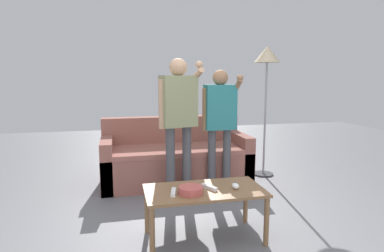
# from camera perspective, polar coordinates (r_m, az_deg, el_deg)

# --- Properties ---
(ground_plane) EXTENTS (12.00, 12.00, 0.00)m
(ground_plane) POSITION_cam_1_polar(r_m,az_deg,el_deg) (3.07, 2.11, -18.06)
(ground_plane) COLOR slate
(couch) EXTENTS (1.89, 0.84, 0.83)m
(couch) POSITION_cam_1_polar(r_m,az_deg,el_deg) (4.35, -2.96, -5.77)
(couch) COLOR brown
(couch) RESTS_ON ground
(coffee_table) EXTENTS (1.00, 0.51, 0.44)m
(coffee_table) POSITION_cam_1_polar(r_m,az_deg,el_deg) (2.80, 2.18, -12.13)
(coffee_table) COLOR brown
(coffee_table) RESTS_ON ground
(snack_bowl) EXTENTS (0.20, 0.20, 0.06)m
(snack_bowl) POSITION_cam_1_polar(r_m,az_deg,el_deg) (2.67, -0.23, -11.19)
(snack_bowl) COLOR #B24C47
(snack_bowl) RESTS_ON coffee_table
(game_remote_nunchuk) EXTENTS (0.06, 0.09, 0.05)m
(game_remote_nunchuk) POSITION_cam_1_polar(r_m,az_deg,el_deg) (2.81, 7.65, -10.37)
(game_remote_nunchuk) COLOR white
(game_remote_nunchuk) RESTS_ON coffee_table
(floor_lamp) EXTENTS (0.35, 0.35, 1.79)m
(floor_lamp) POSITION_cam_1_polar(r_m,az_deg,el_deg) (4.58, 13.03, 10.68)
(floor_lamp) COLOR #2D2D33
(floor_lamp) RESTS_ON ground
(player_center) EXTENTS (0.50, 0.30, 1.58)m
(player_center) POSITION_cam_1_polar(r_m,az_deg,el_deg) (3.63, -2.39, 2.56)
(player_center) COLOR #47474C
(player_center) RESTS_ON ground
(player_right) EXTENTS (0.44, 0.29, 1.46)m
(player_right) POSITION_cam_1_polar(r_m,az_deg,el_deg) (3.85, 4.92, 1.74)
(player_right) COLOR #47474C
(player_right) RESTS_ON ground
(game_remote_wand_near) EXTENTS (0.07, 0.16, 0.03)m
(game_remote_wand_near) POSITION_cam_1_polar(r_m,az_deg,el_deg) (2.68, -3.28, -11.52)
(game_remote_wand_near) COLOR white
(game_remote_wand_near) RESTS_ON coffee_table
(game_remote_wand_far) EXTENTS (0.11, 0.16, 0.03)m
(game_remote_wand_far) POSITION_cam_1_polar(r_m,az_deg,el_deg) (2.79, 3.00, -10.67)
(game_remote_wand_far) COLOR white
(game_remote_wand_far) RESTS_ON coffee_table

